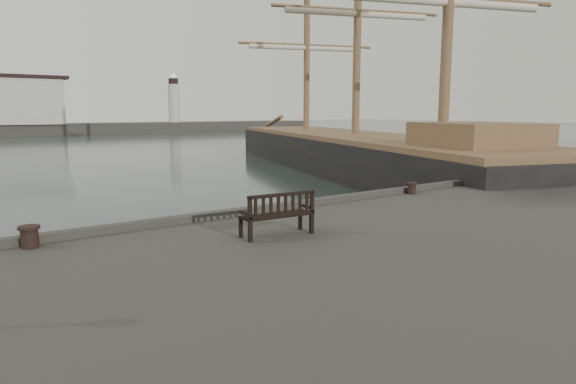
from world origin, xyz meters
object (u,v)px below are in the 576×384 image
bollard_left (30,237)px  tall_ship_main (355,160)px  bench (277,222)px  bollard_right (412,188)px

bollard_left → tall_ship_main: (24.40, 16.16, -1.04)m
bench → bollard_right: bearing=22.4°
bollard_left → bollard_right: (11.59, 0.00, -0.04)m
bench → bollard_left: 5.09m
bollard_right → tall_ship_main: 20.65m
tall_ship_main → bollard_right: bearing=-109.0°
bollard_right → tall_ship_main: bearing=51.6°
bollard_left → bollard_right: bollard_left is taller
bench → tall_ship_main: size_ratio=0.04×
bollard_right → tall_ship_main: size_ratio=0.01×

